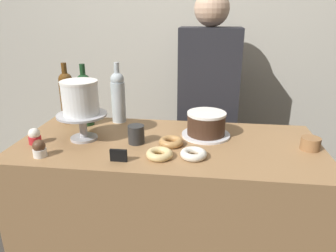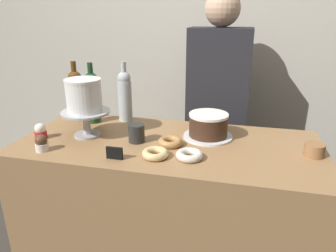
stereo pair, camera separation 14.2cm
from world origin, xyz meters
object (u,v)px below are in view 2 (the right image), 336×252
(chocolate_round_cake, at_px, (208,125))
(donut_sugar, at_px, (189,155))
(wine_bottle_amber, at_px, (76,94))
(white_layer_cake, at_px, (84,95))
(wine_bottle_clear, at_px, (125,95))
(cookie_stack, at_px, (315,150))
(cake_stand_pedestal, at_px, (86,119))
(cupcake_chocolate, at_px, (42,143))
(price_sign_chalkboard, at_px, (114,153))
(coffee_cup_ceramic, at_px, (136,133))
(wine_bottle_green, at_px, (92,96))
(barista_figure, at_px, (216,121))
(cupcake_vanilla, at_px, (40,131))
(donut_glazed, at_px, (155,154))
(donut_maple, at_px, (170,142))

(chocolate_round_cake, bearing_deg, donut_sugar, -100.67)
(chocolate_round_cake, height_order, wine_bottle_amber, wine_bottle_amber)
(white_layer_cake, xyz_separation_m, donut_sugar, (0.53, -0.13, -0.19))
(wine_bottle_clear, xyz_separation_m, cookie_stack, (0.94, -0.26, -0.12))
(cake_stand_pedestal, height_order, cupcake_chocolate, cake_stand_pedestal)
(donut_sugar, bearing_deg, wine_bottle_clear, 136.77)
(wine_bottle_clear, bearing_deg, donut_sugar, -43.23)
(wine_bottle_clear, distance_m, price_sign_chalkboard, 0.51)
(donut_sugar, distance_m, coffee_cup_ceramic, 0.30)
(white_layer_cake, distance_m, chocolate_round_cake, 0.60)
(coffee_cup_ceramic, bearing_deg, white_layer_cake, 176.95)
(wine_bottle_amber, bearing_deg, price_sign_chalkboard, -47.32)
(chocolate_round_cake, xyz_separation_m, cookie_stack, (0.46, -0.11, -0.04))
(wine_bottle_green, height_order, price_sign_chalkboard, wine_bottle_green)
(chocolate_round_cake, relative_size, barista_figure, 0.12)
(wine_bottle_amber, xyz_separation_m, cupcake_chocolate, (0.06, -0.43, -0.11))
(chocolate_round_cake, distance_m, cupcake_vanilla, 0.80)
(white_layer_cake, bearing_deg, coffee_cup_ceramic, -3.05)
(wine_bottle_clear, height_order, cookie_stack, wine_bottle_clear)
(cupcake_vanilla, bearing_deg, chocolate_round_cake, 14.17)
(coffee_cup_ceramic, xyz_separation_m, barista_figure, (0.32, 0.59, -0.11))
(donut_glazed, bearing_deg, barista_figure, 75.24)
(wine_bottle_amber, height_order, cupcake_chocolate, wine_bottle_amber)
(cupcake_chocolate, relative_size, donut_glazed, 0.66)
(chocolate_round_cake, relative_size, cupcake_vanilla, 2.52)
(cake_stand_pedestal, height_order, price_sign_chalkboard, cake_stand_pedestal)
(donut_maple, bearing_deg, price_sign_chalkboard, -135.16)
(chocolate_round_cake, relative_size, donut_sugar, 1.67)
(cookie_stack, xyz_separation_m, coffee_cup_ceramic, (-0.78, -0.02, 0.01))
(cake_stand_pedestal, relative_size, cupcake_vanilla, 3.11)
(wine_bottle_amber, height_order, cookie_stack, wine_bottle_amber)
(wine_bottle_green, bearing_deg, coffee_cup_ceramic, -33.91)
(cupcake_chocolate, bearing_deg, wine_bottle_green, 83.20)
(barista_figure, bearing_deg, wine_bottle_green, -149.93)
(cookie_stack, height_order, coffee_cup_ceramic, coffee_cup_ceramic)
(wine_bottle_amber, relative_size, donut_glazed, 2.91)
(cookie_stack, bearing_deg, wine_bottle_clear, 164.41)
(white_layer_cake, height_order, cupcake_vanilla, white_layer_cake)
(cupcake_vanilla, distance_m, donut_sugar, 0.73)
(wine_bottle_clear, bearing_deg, cupcake_vanilla, -130.57)
(wine_bottle_clear, relative_size, price_sign_chalkboard, 4.65)
(wine_bottle_green, xyz_separation_m, cookie_stack, (1.10, -0.19, -0.12))
(wine_bottle_green, bearing_deg, donut_sugar, -29.61)
(cake_stand_pedestal, relative_size, chocolate_round_cake, 1.24)
(price_sign_chalkboard, bearing_deg, donut_maple, 44.84)
(wine_bottle_clear, relative_size, donut_sugar, 2.91)
(chocolate_round_cake, height_order, wine_bottle_green, wine_bottle_green)
(donut_glazed, xyz_separation_m, price_sign_chalkboard, (-0.16, -0.06, 0.01))
(wine_bottle_clear, distance_m, barista_figure, 0.61)
(wine_bottle_amber, bearing_deg, donut_maple, -22.43)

